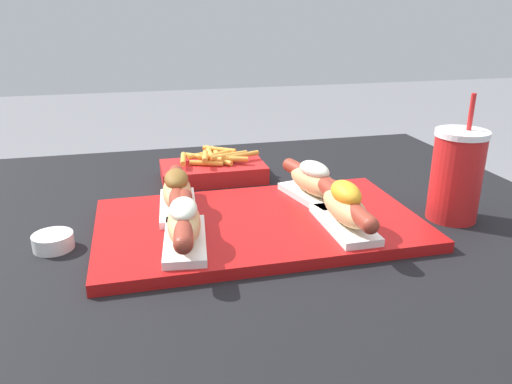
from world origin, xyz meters
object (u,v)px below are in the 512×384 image
serving_tray (259,224)px  drink_cup (456,175)px  hot_dog_1 (345,207)px  hot_dog_3 (314,182)px  sauce_bowl (53,241)px  hot_dog_2 (177,192)px  hot_dog_0 (184,223)px  fries_basket (213,170)px

serving_tray → drink_cup: size_ratio=2.42×
hot_dog_1 → hot_dog_3: bearing=92.2°
hot_dog_3 → sauce_bowl: bearing=-172.4°
serving_tray → sauce_bowl: (-0.32, 0.00, 0.00)m
hot_dog_2 → drink_cup: (0.46, -0.11, 0.03)m
hot_dog_2 → drink_cup: size_ratio=0.92×
hot_dog_1 → hot_dog_2: hot_dog_1 is taller
hot_dog_2 → drink_cup: 0.47m
hot_dog_3 → hot_dog_0: bearing=-152.7°
serving_tray → hot_dog_2: 0.15m
hot_dog_2 → hot_dog_1: bearing=-28.5°
hot_dog_0 → hot_dog_1: bearing=-0.3°
serving_tray → hot_dog_1: size_ratio=2.63×
hot_dog_0 → sauce_bowl: size_ratio=3.27×
serving_tray → hot_dog_2: hot_dog_2 is taller
hot_dog_2 → hot_dog_3: bearing=-1.6°
fries_basket → hot_dog_3: bearing=-54.0°
hot_dog_0 → fries_basket: bearing=74.0°
hot_dog_0 → sauce_bowl: hot_dog_0 is taller
sauce_bowl → fries_basket: fries_basket is taller
hot_dog_2 → sauce_bowl: hot_dog_2 is taller
drink_cup → fries_basket: drink_cup is taller
hot_dog_3 → drink_cup: bearing=-24.5°
hot_dog_2 → fries_basket: bearing=64.9°
hot_dog_0 → hot_dog_2: (0.00, 0.13, 0.00)m
hot_dog_3 → fries_basket: size_ratio=0.90×
hot_dog_3 → hot_dog_1: bearing=-87.8°
hot_dog_1 → fries_basket: bearing=114.8°
hot_dog_2 → fries_basket: size_ratio=0.92×
sauce_bowl → drink_cup: size_ratio=0.28×
serving_tray → hot_dog_1: 0.14m
sauce_bowl → fries_basket: bearing=42.5°
hot_dog_1 → serving_tray: bearing=152.2°
sauce_bowl → hot_dog_2: bearing=18.5°
serving_tray → hot_dog_0: (-0.13, -0.06, 0.04)m
serving_tray → drink_cup: (0.33, -0.04, 0.07)m
serving_tray → drink_cup: 0.34m
hot_dog_1 → hot_dog_2: size_ratio=1.00×
hot_dog_2 → hot_dog_3: 0.24m
drink_cup → hot_dog_3: bearing=155.5°
hot_dog_0 → hot_dog_2: 0.13m
hot_dog_0 → hot_dog_1: hot_dog_1 is taller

